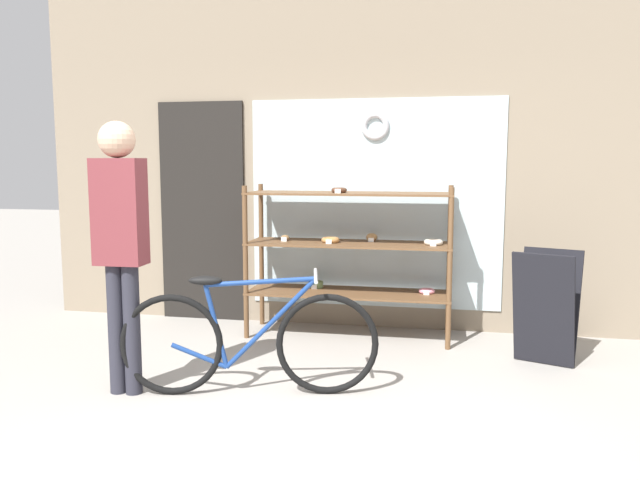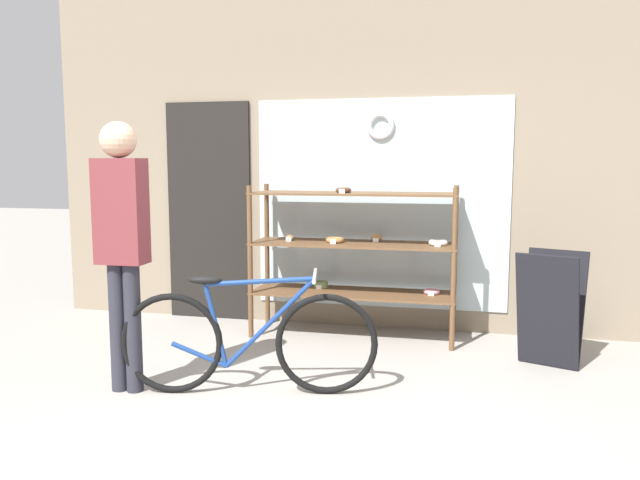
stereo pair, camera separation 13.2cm
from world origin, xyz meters
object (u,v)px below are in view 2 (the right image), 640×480
(bicycle, at_px, (248,340))
(pedestrian, at_px, (122,233))
(sandwich_board, at_px, (550,309))
(display_case, at_px, (355,247))

(bicycle, xyz_separation_m, pedestrian, (-0.81, -0.13, 0.71))
(sandwich_board, bearing_deg, pedestrian, -136.18)
(display_case, bearing_deg, bicycle, -106.30)
(bicycle, relative_size, sandwich_board, 1.94)
(display_case, height_order, bicycle, display_case)
(display_case, distance_m, sandwich_board, 1.68)
(sandwich_board, bearing_deg, bicycle, -131.38)
(sandwich_board, relative_size, pedestrian, 0.48)
(display_case, bearing_deg, pedestrian, -127.30)
(display_case, distance_m, bicycle, 1.64)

